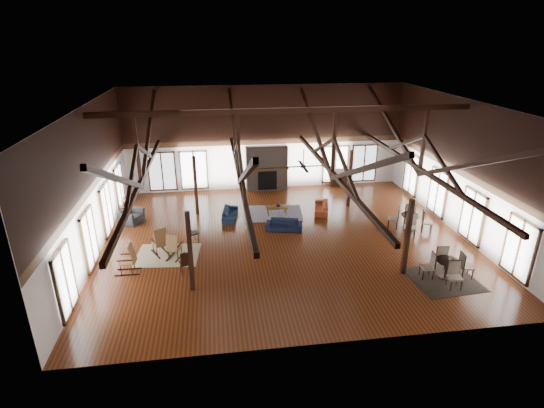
{
  "coord_description": "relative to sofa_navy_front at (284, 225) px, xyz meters",
  "views": [
    {
      "loc": [
        -2.99,
        -16.88,
        8.62
      ],
      "look_at": [
        -0.48,
        1.0,
        1.34
      ],
      "focal_mm": 28.0,
      "sensor_mm": 36.0,
      "label": 1
    }
  ],
  "objects": [
    {
      "name": "television",
      "position": [
        4.43,
        5.76,
        0.6
      ],
      "size": [
        0.89,
        0.19,
        0.51
      ],
      "primitive_type": "imported",
      "rotation": [
        0.0,
        0.0,
        -0.08
      ],
      "color": "#B2B2B2",
      "rests_on": "tv_console"
    },
    {
      "name": "wall_front",
      "position": [
        -0.09,
        -7.99,
        2.75
      ],
      "size": [
        16.0,
        0.02,
        6.0
      ],
      "primitive_type": "cube",
      "color": "silver",
      "rests_on": "floor"
    },
    {
      "name": "post_grid",
      "position": [
        -0.09,
        -0.99,
        1.28
      ],
      "size": [
        8.16,
        7.16,
        3.05
      ],
      "color": "#32190E",
      "rests_on": "floor"
    },
    {
      "name": "cafe_table_far",
      "position": [
        5.85,
        -0.81,
        0.28
      ],
      "size": [
        2.05,
        2.05,
        1.06
      ],
      "rotation": [
        0.0,
        0.0,
        -0.4
      ],
      "color": "black",
      "rests_on": "floor"
    },
    {
      "name": "side_chair_a",
      "position": [
        -4.3,
        -0.78,
        0.36
      ],
      "size": [
        0.59,
        0.59,
        1.04
      ],
      "rotation": [
        0.0,
        0.0,
        -1.11
      ],
      "color": "black",
      "rests_on": "floor"
    },
    {
      "name": "rug_navy",
      "position": [
        -0.22,
        2.01,
        -0.24
      ],
      "size": [
        3.12,
        2.47,
        0.01
      ],
      "primitive_type": "cube",
      "rotation": [
        0.0,
        0.0,
        -0.1
      ],
      "color": "#1A1C49",
      "rests_on": "floor"
    },
    {
      "name": "fireplace",
      "position": [
        -0.09,
        5.68,
        1.04
      ],
      "size": [
        2.5,
        0.69,
        2.6
      ],
      "color": "#67594F",
      "rests_on": "floor"
    },
    {
      "name": "ceiling_fan",
      "position": [
        0.41,
        -1.99,
        3.48
      ],
      "size": [
        1.6,
        1.6,
        0.75
      ],
      "color": "black",
      "rests_on": "roof_truss"
    },
    {
      "name": "sofa_navy_left",
      "position": [
        -2.45,
        1.73,
        -0.0
      ],
      "size": [
        1.77,
        0.91,
        0.49
      ],
      "primitive_type": "imported",
      "rotation": [
        0.0,
        0.0,
        1.41
      ],
      "color": "#16253E",
      "rests_on": "floor"
    },
    {
      "name": "ceiling",
      "position": [
        -0.09,
        -0.99,
        5.75
      ],
      "size": [
        16.0,
        14.0,
        0.02
      ],
      "primitive_type": "cube",
      "color": "black",
      "rests_on": "wall_back"
    },
    {
      "name": "sofa_navy_front",
      "position": [
        0.0,
        0.0,
        0.0
      ],
      "size": [
        1.81,
        1.05,
        0.5
      ],
      "primitive_type": "imported",
      "rotation": [
        0.0,
        0.0,
        -0.24
      ],
      "color": "#141B37",
      "rests_on": "floor"
    },
    {
      "name": "wall_left",
      "position": [
        -8.09,
        -0.99,
        2.75
      ],
      "size": [
        0.02,
        14.0,
        6.0
      ],
      "primitive_type": "cube",
      "color": "silver",
      "rests_on": "floor"
    },
    {
      "name": "rocking_chair_c",
      "position": [
        -6.52,
        -2.97,
        0.33
      ],
      "size": [
        0.97,
        0.56,
        1.22
      ],
      "rotation": [
        0.0,
        0.0,
        1.53
      ],
      "color": "brown",
      "rests_on": "floor"
    },
    {
      "name": "rug_tan",
      "position": [
        -5.23,
        -1.77,
        -0.24
      ],
      "size": [
        2.75,
        2.26,
        0.01
      ],
      "primitive_type": "cube",
      "rotation": [
        0.0,
        0.0,
        -0.09
      ],
      "color": "tan",
      "rests_on": "floor"
    },
    {
      "name": "wall_right",
      "position": [
        7.91,
        -0.99,
        2.75
      ],
      "size": [
        0.02,
        14.0,
        6.0
      ],
      "primitive_type": "cube",
      "color": "silver",
      "rests_on": "floor"
    },
    {
      "name": "wall_back",
      "position": [
        -0.09,
        6.01,
        2.75
      ],
      "size": [
        16.0,
        0.02,
        6.0
      ],
      "primitive_type": "cube",
      "color": "silver",
      "rests_on": "floor"
    },
    {
      "name": "side_table_lamp",
      "position": [
        -7.69,
        2.63,
        0.18
      ],
      "size": [
        0.44,
        0.44,
        1.12
      ],
      "color": "black",
      "rests_on": "floor"
    },
    {
      "name": "vase",
      "position": [
        0.01,
        1.87,
        0.27
      ],
      "size": [
        0.26,
        0.26,
        0.21
      ],
      "primitive_type": "imported",
      "rotation": [
        0.0,
        0.0,
        -0.35
      ],
      "color": "#B2B2B2",
      "rests_on": "coffee_table"
    },
    {
      "name": "cafe_table_near",
      "position": [
        5.38,
        -5.01,
        0.27
      ],
      "size": [
        2.0,
        2.0,
        1.03
      ],
      "rotation": [
        0.0,
        0.0,
        -0.12
      ],
      "color": "black",
      "rests_on": "floor"
    },
    {
      "name": "cup_far",
      "position": [
        5.84,
        -0.83,
        0.57
      ],
      "size": [
        0.15,
        0.15,
        0.1
      ],
      "primitive_type": "imported",
      "rotation": [
        0.0,
        0.0,
        -0.28
      ],
      "color": "#B2B2B2",
      "rests_on": "cafe_table_far"
    },
    {
      "name": "roof_truss",
      "position": [
        -0.09,
        -0.99,
        3.78
      ],
      "size": [
        15.6,
        14.07,
        3.14
      ],
      "color": "#32190E",
      "rests_on": "wall_back"
    },
    {
      "name": "rocking_chair_a",
      "position": [
        -5.49,
        -1.66,
        0.32
      ],
      "size": [
        0.88,
        1.06,
        1.21
      ],
      "rotation": [
        0.0,
        0.0,
        0.49
      ],
      "color": "brown",
      "rests_on": "floor"
    },
    {
      "name": "side_chair_b",
      "position": [
        -4.38,
        -3.41,
        0.31
      ],
      "size": [
        0.51,
        0.51,
        0.97
      ],
      "rotation": [
        0.0,
        0.0,
        0.28
      ],
      "color": "black",
      "rests_on": "floor"
    },
    {
      "name": "rocking_chair_b",
      "position": [
        -4.93,
        -2.09,
        0.28
      ],
      "size": [
        0.75,
        0.98,
        1.13
      ],
      "rotation": [
        0.0,
        0.0,
        -0.38
      ],
      "color": "brown",
      "rests_on": "floor"
    },
    {
      "name": "armchair",
      "position": [
        -7.25,
        1.82,
        0.09
      ],
      "size": [
        1.34,
        1.29,
        0.67
      ],
      "primitive_type": "imported",
      "rotation": [
        0.0,
        0.0,
        1.07
      ],
      "color": "#29292B",
      "rests_on": "floor"
    },
    {
      "name": "sofa_orange",
      "position": [
        2.27,
        1.86,
        0.0
      ],
      "size": [
        1.85,
        1.08,
        0.51
      ],
      "primitive_type": "imported",
      "rotation": [
        0.0,
        0.0,
        -1.82
      ],
      "color": "#9B3D1E",
      "rests_on": "floor"
    },
    {
      "name": "floor",
      "position": [
        -0.09,
        -0.99,
        -0.25
      ],
      "size": [
        16.0,
        16.0,
        0.0
      ],
      "primitive_type": "plane",
      "color": "#5E3413",
      "rests_on": "ground"
    },
    {
      "name": "rug_dark",
      "position": [
        5.24,
        -5.17,
        -0.24
      ],
      "size": [
        2.53,
        2.33,
        0.01
      ],
      "primitive_type": "cube",
      "rotation": [
        0.0,
        0.0,
        0.07
      ],
      "color": "black",
      "rests_on": "floor"
    },
    {
      "name": "tv_console",
      "position": [
        4.39,
        5.76,
        0.05
      ],
      "size": [
        1.18,
        0.44,
        0.59
      ],
      "primitive_type": "cube",
      "color": "black",
      "rests_on": "floor"
    },
    {
      "name": "cup_near",
      "position": [
        5.46,
        -5.02,
        0.54
      ],
      "size": [
        0.15,
        0.15,
        0.1
      ],
      "primitive_type": "imported",
      "rotation": [
        0.0,
        0.0,
        0.24
      ],
      "color": "#B2B2B2",
      "rests_on": "cafe_table_near"
    },
    {
      "name": "coffee_table",
      "position": [
        -0.06,
        1.88,
        0.11
      ],
      "size": [
        1.12,
        0.62,
        0.42
      ],
      "rotation": [
        0.0,
        0.0,
        0.07
      ],
      "color": "brown",
      "rests_on": "floor"
    }
  ]
}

